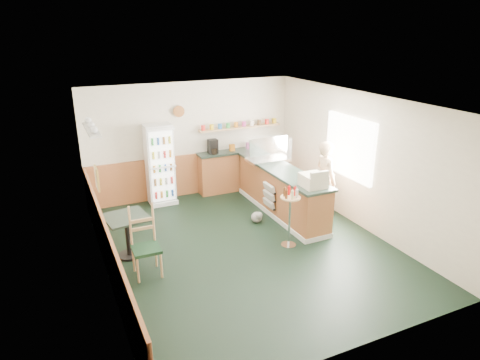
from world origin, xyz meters
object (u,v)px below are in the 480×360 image
cash_register (313,180)px  cafe_chair (144,239)px  shopkeeper (325,180)px  drinks_fridge (160,165)px  condiment_stand (290,209)px  display_case (268,150)px  cafe_table (127,228)px

cash_register → cafe_chair: size_ratio=0.38×
cash_register → shopkeeper: (0.70, 0.56, -0.29)m
drinks_fridge → condiment_stand: size_ratio=1.61×
drinks_fridge → condiment_stand: bearing=-62.4°
drinks_fridge → cafe_chair: 3.03m
cafe_chair → condiment_stand: bearing=-3.4°
condiment_stand → cafe_chair: 2.63m
drinks_fridge → display_case: (2.21, -1.05, 0.36)m
cash_register → condiment_stand: 0.76m
drinks_fridge → display_case: bearing=-25.4°
shopkeeper → condiment_stand: 1.53m
cafe_chair → shopkeeper: bearing=9.3°
display_case → condiment_stand: size_ratio=0.83×
cash_register → shopkeeper: size_ratio=0.26×
cafe_chair → display_case: bearing=30.1°
drinks_fridge → shopkeeper: bearing=-38.0°
display_case → cash_register: (0.00, -1.78, -0.14)m
drinks_fridge → cash_register: bearing=-52.0°
drinks_fridge → cafe_chair: drinks_fridge is taller
drinks_fridge → cafe_table: (-1.19, -2.20, -0.37)m
cash_register → cafe_table: cash_register is taller
cafe_table → cafe_chair: (0.16, -0.63, 0.07)m
cafe_table → drinks_fridge: bearing=61.5°
drinks_fridge → display_case: size_ratio=1.94×
display_case → cafe_table: (-3.40, -1.15, -0.73)m
shopkeeper → cafe_table: shopkeeper is taller
display_case → cash_register: display_case is taller
cash_register → drinks_fridge: bearing=129.8°
display_case → condiment_stand: bearing=-107.2°
shopkeeper → condiment_stand: shopkeeper is taller
cash_register → cafe_chair: 3.28m
drinks_fridge → display_case: drinks_fridge is taller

